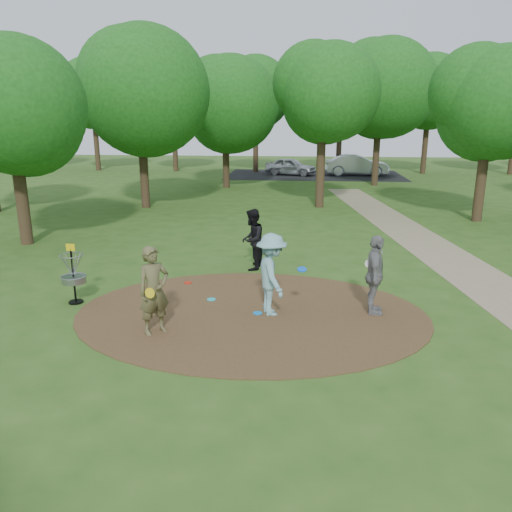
{
  "coord_description": "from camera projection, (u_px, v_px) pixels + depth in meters",
  "views": [
    {
      "loc": [
        1.18,
        -11.06,
        4.54
      ],
      "look_at": [
        0.0,
        1.2,
        1.1
      ],
      "focal_mm": 35.0,
      "sensor_mm": 36.0,
      "label": 1
    }
  ],
  "objects": [
    {
      "name": "car_right",
      "position": [
        357.0,
        165.0,
        39.99
      ],
      "size": [
        5.0,
        1.74,
        1.65
      ],
      "primitive_type": "imported",
      "rotation": [
        0.0,
        0.0,
        1.57
      ],
      "color": "#B4BABD",
      "rests_on": "ground"
    },
    {
      "name": "player_throwing_with_disc",
      "position": [
        272.0,
        275.0,
        11.66
      ],
      "size": [
        1.38,
        1.44,
        1.97
      ],
      "color": "#7DB4BB",
      "rests_on": "ground"
    },
    {
      "name": "parking_lot",
      "position": [
        314.0,
        175.0,
        40.51
      ],
      "size": [
        14.0,
        8.0,
        0.01
      ],
      "primitive_type": "cube",
      "color": "black",
      "rests_on": "ground"
    },
    {
      "name": "car_left",
      "position": [
        291.0,
        166.0,
        40.21
      ],
      "size": [
        4.37,
        2.75,
        1.39
      ],
      "primitive_type": "imported",
      "rotation": [
        0.0,
        0.0,
        1.28
      ],
      "color": "#AAADB2",
      "rests_on": "ground"
    },
    {
      "name": "player_walking_with_disc",
      "position": [
        252.0,
        240.0,
        15.19
      ],
      "size": [
        0.84,
        1.01,
        1.88
      ],
      "color": "black",
      "rests_on": "ground"
    },
    {
      "name": "player_waiting_with_disc",
      "position": [
        375.0,
        275.0,
        11.69
      ],
      "size": [
        0.57,
        1.16,
        1.92
      ],
      "color": "gray",
      "rests_on": "ground"
    },
    {
      "name": "footpath",
      "position": [
        502.0,
        294.0,
        13.25
      ],
      "size": [
        7.55,
        39.89,
        0.01
      ],
      "primitive_type": "cube",
      "rotation": [
        0.0,
        0.0,
        0.14
      ],
      "color": "#8C7A5B",
      "rests_on": "ground"
    },
    {
      "name": "ground",
      "position": [
        251.0,
        314.0,
        11.93
      ],
      "size": [
        100.0,
        100.0,
        0.0
      ],
      "primitive_type": "plane",
      "color": "#2D5119",
      "rests_on": "ground"
    },
    {
      "name": "disc_golf_basket",
      "position": [
        73.0,
        270.0,
        12.4
      ],
      "size": [
        0.63,
        0.63,
        1.54
      ],
      "color": "black",
      "rests_on": "ground"
    },
    {
      "name": "disc_ground_red",
      "position": [
        188.0,
        283.0,
        14.08
      ],
      "size": [
        0.22,
        0.22,
        0.02
      ],
      "primitive_type": "cylinder",
      "color": "red",
      "rests_on": "dirt_clearing"
    },
    {
      "name": "tree_ring",
      "position": [
        308.0,
        101.0,
        20.99
      ],
      "size": [
        37.09,
        45.39,
        9.34
      ],
      "color": "#332316",
      "rests_on": "ground"
    },
    {
      "name": "disc_ground_cyan",
      "position": [
        211.0,
        299.0,
        12.78
      ],
      "size": [
        0.22,
        0.22,
        0.02
      ],
      "primitive_type": "cylinder",
      "color": "#1BC1DB",
      "rests_on": "dirt_clearing"
    },
    {
      "name": "dirt_clearing",
      "position": [
        251.0,
        313.0,
        11.93
      ],
      "size": [
        8.4,
        8.4,
        0.02
      ],
      "primitive_type": "cylinder",
      "color": "#47301C",
      "rests_on": "ground"
    },
    {
      "name": "player_observer_with_disc",
      "position": [
        154.0,
        291.0,
        10.62
      ],
      "size": [
        0.83,
        0.83,
        1.94
      ],
      "color": "brown",
      "rests_on": "ground"
    },
    {
      "name": "disc_ground_blue",
      "position": [
        258.0,
        313.0,
        11.89
      ],
      "size": [
        0.22,
        0.22,
        0.02
      ],
      "primitive_type": "cylinder",
      "color": "#0D86E6",
      "rests_on": "dirt_clearing"
    }
  ]
}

